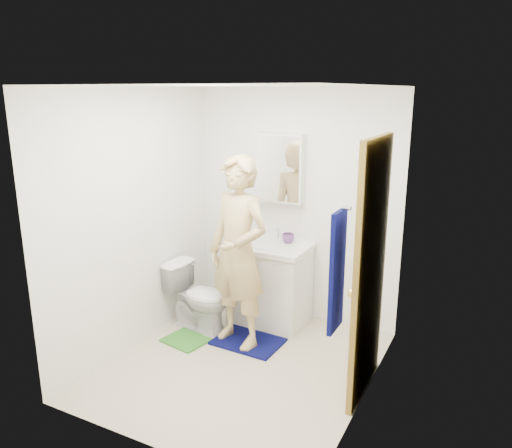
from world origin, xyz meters
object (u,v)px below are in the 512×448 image
at_px(vanity_cabinet, 270,285).
at_px(man, 238,253).
at_px(medicine_cabinet, 281,168).
at_px(toothbrush_cup, 288,238).
at_px(toilet, 199,296).
at_px(soap_dispenser, 242,233).
at_px(towel, 337,272).

bearing_deg(vanity_cabinet, man, -95.17).
height_order(medicine_cabinet, toothbrush_cup, medicine_cabinet).
bearing_deg(toilet, toothbrush_cup, -46.93).
bearing_deg(medicine_cabinet, toilet, -130.43).
bearing_deg(soap_dispenser, medicine_cabinet, 42.21).
relative_size(soap_dispenser, man, 0.10).
relative_size(towel, soap_dispenser, 4.52).
height_order(towel, toothbrush_cup, towel).
bearing_deg(man, medicine_cabinet, 100.58).
xyz_separation_m(toilet, toothbrush_cup, (0.72, 0.58, 0.56)).
xyz_separation_m(vanity_cabinet, soap_dispenser, (-0.30, -0.05, 0.54)).
distance_m(medicine_cabinet, man, 1.05).
distance_m(medicine_cabinet, towel, 2.11).
distance_m(towel, soap_dispenser, 2.09).
distance_m(medicine_cabinet, toilet, 1.55).
height_order(vanity_cabinet, toothbrush_cup, toothbrush_cup).
xyz_separation_m(towel, toilet, (-1.76, 1.03, -0.91)).
xyz_separation_m(medicine_cabinet, toilet, (-0.58, -0.68, -1.26)).
bearing_deg(toothbrush_cup, soap_dispenser, -158.69).
height_order(medicine_cabinet, soap_dispenser, medicine_cabinet).
distance_m(soap_dispenser, man, 0.58).
bearing_deg(medicine_cabinet, towel, -55.39).
bearing_deg(man, towel, -22.12).
bearing_deg(soap_dispenser, man, -64.88).
bearing_deg(soap_dispenser, towel, -44.17).
distance_m(vanity_cabinet, toothbrush_cup, 0.53).
height_order(vanity_cabinet, toilet, vanity_cabinet).
height_order(medicine_cabinet, towel, medicine_cabinet).
relative_size(vanity_cabinet, man, 0.44).
bearing_deg(vanity_cabinet, soap_dispenser, -171.08).
height_order(toilet, toothbrush_cup, toothbrush_cup).
xyz_separation_m(toilet, soap_dispenser, (0.28, 0.41, 0.60)).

